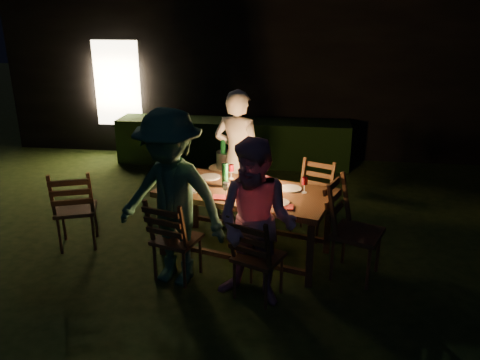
# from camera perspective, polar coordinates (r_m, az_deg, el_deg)

# --- Properties ---
(garden_envelope) EXTENTS (40.00, 40.00, 3.20)m
(garden_envelope) POSITION_cam_1_polar(r_m,az_deg,el_deg) (10.70, 3.73, 14.03)
(garden_envelope) COLOR black
(garden_envelope) RESTS_ON ground
(dining_table) EXTENTS (2.06, 1.40, 0.78)m
(dining_table) POSITION_cam_1_polar(r_m,az_deg,el_deg) (5.20, 0.66, -2.03)
(dining_table) COLOR #4A2B18
(dining_table) RESTS_ON ground
(chair_near_left) EXTENTS (0.54, 0.56, 0.96)m
(chair_near_left) POSITION_cam_1_polar(r_m,az_deg,el_deg) (4.94, -7.74, -8.77)
(chair_near_left) COLOR #4A2B18
(chair_near_left) RESTS_ON ground
(chair_near_right) EXTENTS (0.56, 0.58, 0.94)m
(chair_near_right) POSITION_cam_1_polar(r_m,az_deg,el_deg) (4.60, 2.13, -11.03)
(chair_near_right) COLOR #4A2B18
(chair_near_right) RESTS_ON ground
(chair_far_left) EXTENTS (0.55, 0.57, 0.93)m
(chair_far_left) POSITION_cam_1_polar(r_m,az_deg,el_deg) (6.18, -0.44, -2.63)
(chair_far_left) COLOR #4A2B18
(chair_far_left) RESTS_ON ground
(chair_far_right) EXTENTS (0.57, 0.59, 0.96)m
(chair_far_right) POSITION_cam_1_polar(r_m,az_deg,el_deg) (5.88, 8.55, -4.01)
(chair_far_right) COLOR #4A2B18
(chair_far_right) RESTS_ON ground
(chair_end) EXTENTS (0.66, 0.64, 1.09)m
(chair_end) POSITION_cam_1_polar(r_m,az_deg,el_deg) (5.06, 13.72, -7.97)
(chair_end) COLOR #4A2B18
(chair_end) RESTS_ON ground
(chair_spare) EXTENTS (0.60, 0.62, 1.02)m
(chair_spare) POSITION_cam_1_polar(r_m,az_deg,el_deg) (5.84, -19.23, -4.88)
(chair_spare) COLOR #4A2B18
(chair_spare) RESTS_ON ground
(person_house_side) EXTENTS (0.73, 0.57, 1.75)m
(person_house_side) POSITION_cam_1_polar(r_m,az_deg,el_deg) (6.02, -0.28, 2.78)
(person_house_side) COLOR white
(person_house_side) RESTS_ON ground
(person_opp_right) EXTENTS (0.92, 0.80, 1.61)m
(person_opp_right) POSITION_cam_1_polar(r_m,az_deg,el_deg) (4.31, 2.00, -5.39)
(person_opp_right) COLOR #CF8EAB
(person_opp_right) RESTS_ON ground
(person_opp_left) EXTENTS (1.30, 0.96, 1.81)m
(person_opp_left) POSITION_cam_1_polar(r_m,az_deg,el_deg) (4.64, -8.39, -2.37)
(person_opp_left) COLOR #30604A
(person_opp_left) RESTS_ON ground
(lantern) EXTENTS (0.16, 0.16, 0.35)m
(lantern) POSITION_cam_1_polar(r_m,az_deg,el_deg) (5.14, 1.40, 0.51)
(lantern) COLOR white
(lantern) RESTS_ON dining_table
(plate_far_left) EXTENTS (0.25, 0.25, 0.01)m
(plate_far_left) POSITION_cam_1_polar(r_m,az_deg,el_deg) (5.57, -3.69, 0.38)
(plate_far_left) COLOR white
(plate_far_left) RESTS_ON dining_table
(plate_near_left) EXTENTS (0.25, 0.25, 0.01)m
(plate_near_left) POSITION_cam_1_polar(r_m,az_deg,el_deg) (5.21, -5.86, -1.09)
(plate_near_left) COLOR white
(plate_near_left) RESTS_ON dining_table
(plate_far_right) EXTENTS (0.25, 0.25, 0.01)m
(plate_far_right) POSITION_cam_1_polar(r_m,az_deg,el_deg) (5.22, 6.16, -1.05)
(plate_far_right) COLOR white
(plate_far_right) RESTS_ON dining_table
(plate_near_right) EXTENTS (0.25, 0.25, 0.01)m
(plate_near_right) POSITION_cam_1_polar(r_m,az_deg,el_deg) (4.83, 4.60, -2.76)
(plate_near_right) COLOR white
(plate_near_right) RESTS_ON dining_table
(wineglass_a) EXTENTS (0.06, 0.06, 0.18)m
(wineglass_a) POSITION_cam_1_polar(r_m,az_deg,el_deg) (5.50, -1.09, 1.03)
(wineglass_a) COLOR #59070F
(wineglass_a) RESTS_ON dining_table
(wineglass_b) EXTENTS (0.06, 0.06, 0.18)m
(wineglass_b) POSITION_cam_1_polar(r_m,az_deg,el_deg) (5.34, -6.97, 0.33)
(wineglass_b) COLOR #59070F
(wineglass_b) RESTS_ON dining_table
(wineglass_c) EXTENTS (0.06, 0.06, 0.18)m
(wineglass_c) POSITION_cam_1_polar(r_m,az_deg,el_deg) (4.80, 2.69, -1.85)
(wineglass_c) COLOR #59070F
(wineglass_c) RESTS_ON dining_table
(wineglass_d) EXTENTS (0.06, 0.06, 0.18)m
(wineglass_d) POSITION_cam_1_polar(r_m,az_deg,el_deg) (5.11, 7.88, -0.62)
(wineglass_d) COLOR #59070F
(wineglass_d) RESTS_ON dining_table
(wineglass_e) EXTENTS (0.06, 0.06, 0.18)m
(wineglass_e) POSITION_cam_1_polar(r_m,az_deg,el_deg) (4.92, -1.75, -1.26)
(wineglass_e) COLOR silver
(wineglass_e) RESTS_ON dining_table
(bottle_table) EXTENTS (0.07, 0.07, 0.28)m
(bottle_table) POSITION_cam_1_polar(r_m,az_deg,el_deg) (5.22, -1.86, 0.59)
(bottle_table) COLOR #0F471E
(bottle_table) RESTS_ON dining_table
(napkin_left) EXTENTS (0.18, 0.14, 0.01)m
(napkin_left) POSITION_cam_1_polar(r_m,az_deg,el_deg) (4.96, -2.36, -2.14)
(napkin_left) COLOR red
(napkin_left) RESTS_ON dining_table
(napkin_right) EXTENTS (0.18, 0.14, 0.01)m
(napkin_right) POSITION_cam_1_polar(r_m,az_deg,el_deg) (4.73, 5.43, -3.29)
(napkin_right) COLOR red
(napkin_right) RESTS_ON dining_table
(phone) EXTENTS (0.14, 0.07, 0.01)m
(phone) POSITION_cam_1_polar(r_m,az_deg,el_deg) (5.18, -6.96, -1.30)
(phone) COLOR black
(phone) RESTS_ON dining_table
(side_table) EXTENTS (0.51, 0.51, 0.68)m
(side_table) POSITION_cam_1_polar(r_m,az_deg,el_deg) (6.27, -1.51, 0.81)
(side_table) COLOR olive
(side_table) RESTS_ON ground
(ice_bucket) EXTENTS (0.30, 0.30, 0.22)m
(ice_bucket) POSITION_cam_1_polar(r_m,az_deg,el_deg) (6.21, -1.53, 2.47)
(ice_bucket) COLOR #A5A8AD
(ice_bucket) RESTS_ON side_table
(bottle_bucket_a) EXTENTS (0.07, 0.07, 0.32)m
(bottle_bucket_a) POSITION_cam_1_polar(r_m,az_deg,el_deg) (6.16, -2.05, 2.83)
(bottle_bucket_a) COLOR #0F471E
(bottle_bucket_a) RESTS_ON side_table
(bottle_bucket_b) EXTENTS (0.07, 0.07, 0.32)m
(bottle_bucket_b) POSITION_cam_1_polar(r_m,az_deg,el_deg) (6.22, -1.02, 3.00)
(bottle_bucket_b) COLOR #0F471E
(bottle_bucket_b) RESTS_ON side_table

